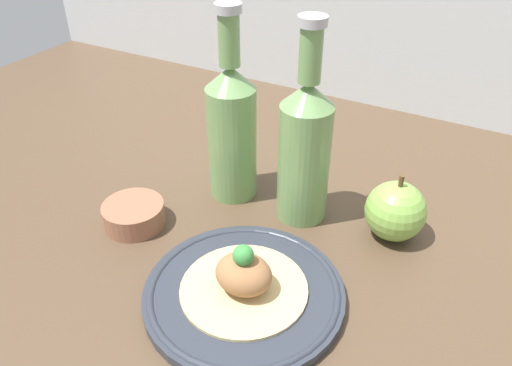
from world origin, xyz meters
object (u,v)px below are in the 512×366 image
Objects in this scene: plate at (244,293)px; cider_bottle_left at (232,128)px; cider_bottle_right at (303,147)px; plated_food at (244,278)px; apple at (395,211)px; dipping_bowl at (134,215)px.

plate is 0.84× the size of cider_bottle_left.
plate is 21.59cm from cider_bottle_right.
cider_bottle_left is (-12.73, 18.80, 8.04)cm from plated_food.
apple is at bearing 3.58° from cider_bottle_left.
plated_food is at bearing -121.20° from apple.
plated_food is 0.53× the size of cider_bottle_right.
plate is 1.58× the size of plated_food.
apple is at bearing 24.93° from dipping_bowl.
dipping_bowl is at bearing 167.12° from plated_food.
cider_bottle_left reaches higher than plate.
dipping_bowl is (-8.38, -13.98, -9.73)cm from cider_bottle_left.
plated_food is 23.83cm from apple.
plate is 2.44× the size of apple.
plated_food is at bearing -86.19° from cider_bottle_right.
plated_food is 24.09cm from cider_bottle_left.
dipping_bowl is (-21.11, 4.83, 0.81)cm from plate.
dipping_bowl is at bearing 167.12° from plate.
plate is 25.04cm from cider_bottle_left.
cider_bottle_left is (-12.73, 18.80, 10.54)cm from plate.
plate is 2.51cm from plated_food.
cider_bottle_left is 18.98cm from dipping_bowl.
apple is 36.97cm from dipping_bowl.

